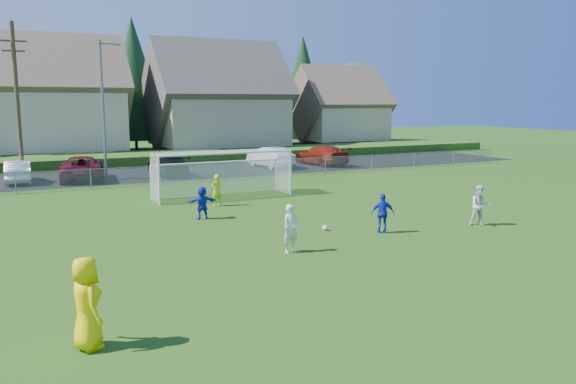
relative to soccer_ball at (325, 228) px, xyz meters
name	(u,v)px	position (x,y,z in m)	size (l,w,h in m)	color
ground	(411,278)	(-0.89, -6.45, -0.11)	(160.00, 160.00, 0.00)	#193D0C
asphalt_lot	(168,173)	(-0.89, 21.05, -0.10)	(60.00, 60.00, 0.00)	black
grass_embankment	(145,158)	(-0.89, 28.55, 0.29)	(70.00, 6.00, 0.80)	#1E420F
soccer_ball	(325,228)	(0.00, 0.00, 0.00)	(0.22, 0.22, 0.22)	white
referee	(86,303)	(-9.90, -7.17, 0.87)	(0.96, 0.62, 1.96)	#FFE205
player_white_a	(291,228)	(-2.71, -2.31, 0.72)	(0.61, 0.40, 1.66)	silver
player_white_b	(480,206)	(6.15, -2.11, 0.73)	(0.82, 0.64, 1.69)	silver
player_blue_a	(383,213)	(1.81, -1.35, 0.67)	(0.92, 0.38, 1.56)	#1425BE
player_blue_b	(202,203)	(-3.69, 4.34, 0.62)	(1.34, 0.43, 1.45)	#1425BE
goalkeeper	(216,190)	(-2.08, 7.05, 0.67)	(0.57, 0.37, 1.56)	#B8D519
car_b	(18,172)	(-10.65, 20.33, 0.60)	(1.50, 4.29, 1.41)	silver
car_c	(82,168)	(-6.86, 19.90, 0.68)	(2.62, 5.69, 1.58)	#550919
car_d	(168,165)	(-1.15, 19.81, 0.63)	(2.08, 5.11, 1.48)	black
car_f	(270,157)	(7.19, 20.84, 0.69)	(1.70, 4.88, 1.61)	white
car_g	(321,155)	(11.74, 20.70, 0.69)	(2.23, 5.48, 1.59)	maroon
soccer_goal	(221,167)	(-0.89, 9.60, 1.52)	(7.42, 1.90, 2.50)	white
chainlink_fence	(190,173)	(-0.89, 15.55, 0.52)	(52.06, 0.06, 1.20)	gray
streetlight	(104,106)	(-5.33, 19.55, 4.73)	(1.38, 0.18, 9.00)	slate
utility_pole	(17,101)	(-10.39, 20.55, 5.04)	(1.60, 0.26, 10.00)	#473321
houses_row	(145,78)	(1.09, 36.01, 7.22)	(53.90, 11.45, 13.27)	tan
tree_row	(123,84)	(0.16, 42.28, 6.80)	(65.98, 12.36, 13.80)	#382616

